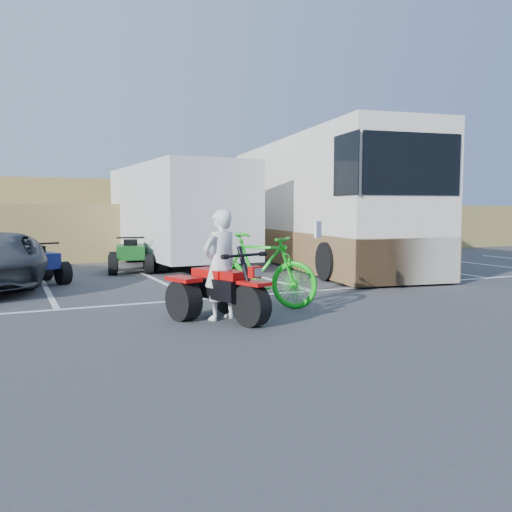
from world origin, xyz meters
name	(u,v)px	position (x,y,z in m)	size (l,w,h in m)	color
ground	(246,322)	(0.00, 0.00, 0.00)	(100.00, 100.00, 0.00)	#3C3C3F
parking_stripes	(210,286)	(0.87, 4.07, 0.00)	(28.00, 5.16, 0.01)	white
grass_embankment	(97,219)	(0.00, 15.48, 1.42)	(40.00, 8.50, 3.10)	olive
red_trike_atv	(227,321)	(-0.25, 0.22, 0.00)	(1.33, 1.77, 1.15)	#AA0B09
rider	(220,265)	(-0.30, 0.37, 0.91)	(0.67, 0.44, 1.83)	white
green_dirt_bike	(259,270)	(0.80, 1.20, 0.69)	(0.65, 2.31, 1.39)	#14BF19
cargo_trailer	(177,212)	(1.56, 9.01, 1.73)	(3.02, 6.96, 3.20)	silver
rv_motorhome	(318,212)	(5.84, 7.35, 1.72)	(4.44, 11.31, 3.96)	silver
quad_atv_blue	(35,284)	(-2.90, 6.25, 0.00)	(1.20, 1.61, 1.05)	navy
quad_atv_green	(131,272)	(-0.24, 7.69, 0.00)	(1.22, 1.64, 1.07)	#13571A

